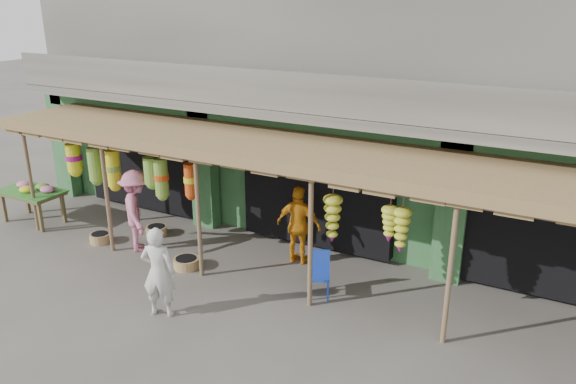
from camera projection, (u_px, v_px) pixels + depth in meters
The scene contains 11 objects.
ground at pixel (269, 288), 11.18m from camera, with size 80.00×80.00×0.00m, color #514C47.
building at pixel (365, 85), 14.09m from camera, with size 16.40×6.80×7.00m.
awning at pixel (280, 152), 11.06m from camera, with size 14.00×2.70×2.79m.
flower_table at pixel (32, 192), 14.15m from camera, with size 1.67×0.99×1.00m.
blue_chair at pixel (319, 271), 10.79m from camera, with size 0.57×0.57×0.89m.
basket_left at pixel (157, 230), 13.61m from camera, with size 0.51×0.51×0.21m, color olive.
basket_mid at pixel (186, 263), 11.97m from camera, with size 0.55×0.55×0.21m, color olive.
basket_right at pixel (100, 238), 13.18m from camera, with size 0.48×0.48×0.22m, color #A3824C.
person_front at pixel (158, 272), 9.98m from camera, with size 0.63×0.41×1.72m, color beige.
person_vendor at pixel (299, 225), 11.97m from camera, with size 1.02×0.42×1.74m, color orange.
person_shopper at pixel (137, 211), 12.55m from camera, with size 1.22×0.70×1.89m, color #C56886.
Camera 1 is at (5.03, -8.53, 5.55)m, focal length 35.00 mm.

